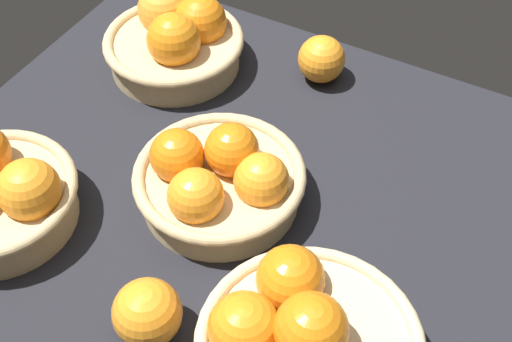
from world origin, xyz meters
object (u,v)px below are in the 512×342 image
(basket_near_right, at_px, (176,40))
(basket_center, at_px, (219,179))
(loose_orange_back_gap, at_px, (147,313))
(loose_orange_front_gap, at_px, (321,59))

(basket_near_right, relative_size, basket_center, 0.98)
(basket_near_right, xyz_separation_m, loose_orange_back_gap, (-0.24, 0.43, -0.01))
(basket_near_right, xyz_separation_m, basket_center, (-0.21, 0.22, -0.00))
(loose_orange_front_gap, bearing_deg, basket_near_right, 18.92)
(loose_orange_back_gap, bearing_deg, basket_center, -82.08)
(basket_near_right, distance_m, loose_orange_back_gap, 0.49)
(basket_near_right, height_order, basket_center, basket_near_right)
(basket_center, height_order, loose_orange_back_gap, basket_center)
(basket_near_right, bearing_deg, loose_orange_front_gap, -161.08)
(basket_near_right, relative_size, loose_orange_back_gap, 2.78)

